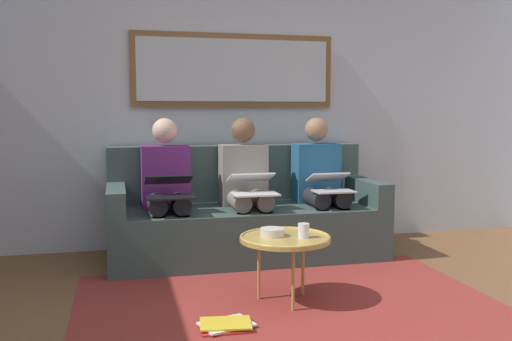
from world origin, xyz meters
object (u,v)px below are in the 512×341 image
Objects in this scene: bowl at (272,232)px; person_right at (167,186)px; framed_mirror at (234,71)px; laptop_silver at (330,183)px; person_middle at (246,183)px; cup at (304,231)px; person_left at (320,181)px; coffee_table at (285,239)px; magazine_stack at (226,325)px; laptop_black at (169,187)px; couch at (244,218)px; laptop_white at (252,185)px.

bowl is 0.13× the size of person_right.
framed_mirror is 5.38× the size of laptop_silver.
framed_mirror is 1.57× the size of person_middle.
bowl is 1.25m from person_right.
person_left is (-0.55, -1.20, 0.15)m from cup.
coffee_table is at bearing 89.64° from framed_mirror.
cup is 0.76m from magazine_stack.
bowl is 1.33m from person_left.
person_right is at bearing -61.27° from coffee_table.
laptop_silver is (-0.55, -0.96, 0.16)m from cup.
person_middle reaches higher than laptop_black.
bowl is at bearing 50.23° from laptop_silver.
couch is 1.93× the size of person_right.
person_left is at bearing -114.48° from cup.
coffee_table is 1.74× the size of magazine_stack.
couch is at bearing -90.48° from coffee_table.
person_left reaches higher than laptop_white.
coffee_table is 1.33m from person_right.
cup is 1.11m from laptop_silver.
couch is 1.65m from magazine_stack.
person_middle is at bearing 0.00° from person_left.
framed_mirror is 1.15m from laptop_white.
person_left is at bearing 180.00° from person_middle.
person_right is (0.73, -1.20, 0.15)m from cup.
coffee_table is 1.70× the size of laptop_silver.
person_right reaches higher than coffee_table.
bowl is 1.13m from person_middle.
person_middle is at bearing -20.74° from laptop_silver.
framed_mirror is 1.99m from cup.
person_left is 3.50× the size of magazine_stack.
person_middle is at bearing -85.56° from cup.
laptop_silver is (-0.64, 0.70, -0.93)m from framed_mirror.
cup is at bearing 153.37° from coffee_table.
person_right is at bearing 6.13° from couch.
laptop_silver is at bearing 90.00° from person_left.
laptop_silver is at bearing -119.71° from cup.
bowl is at bearing 84.64° from laptop_white.
person_left is 3.04× the size of laptop_black.
laptop_black is (0.64, 0.30, 0.32)m from couch.
bowl is at bearing -28.41° from coffee_table.
laptop_silver reaches higher than coffee_table.
couch is at bearing -106.12° from magazine_stack.
person_right is (0.64, 0.00, 0.00)m from person_middle.
person_left is 1.00× the size of person_middle.
coffee_table is at bearing 151.59° from bowl.
couch is 0.78m from laptop_black.
framed_mirror is 1.57× the size of person_left.
coffee_table is at bearing 60.49° from person_left.
framed_mirror is 2.52m from magazine_stack.
person_right is at bearing 0.00° from person_middle.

